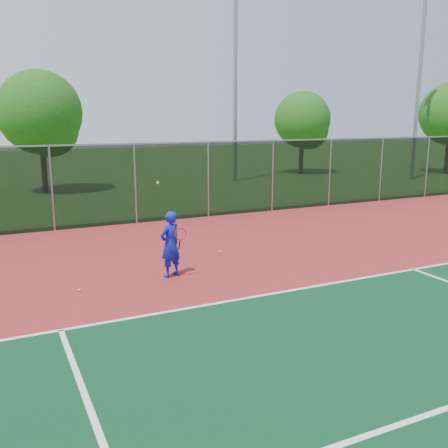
% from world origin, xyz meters
% --- Properties ---
extents(court_apron, '(30.00, 20.00, 0.02)m').
position_xyz_m(court_apron, '(0.00, 2.00, 0.01)').
color(court_apron, maroon).
rests_on(court_apron, ground).
extents(fence_back, '(30.00, 0.06, 3.03)m').
position_xyz_m(fence_back, '(0.00, 12.00, 1.56)').
color(fence_back, black).
rests_on(fence_back, court_apron).
extents(tennis_player, '(0.73, 0.72, 2.43)m').
position_xyz_m(tennis_player, '(-4.00, 5.25, 0.86)').
color(tennis_player, '#131AB5').
rests_on(tennis_player, court_apron).
extents(practice_ball_2, '(0.07, 0.07, 0.07)m').
position_xyz_m(practice_ball_2, '(-6.31, 5.07, 0.06)').
color(practice_ball_2, '#C7DB19').
rests_on(practice_ball_2, court_apron).
extents(practice_ball_3, '(0.07, 0.07, 0.07)m').
position_xyz_m(practice_ball_3, '(-1.94, 6.73, 0.06)').
color(practice_ball_3, '#C7DB19').
rests_on(practice_ball_3, court_apron).
extents(floodlight_n, '(0.90, 0.40, 13.51)m').
position_xyz_m(floodlight_n, '(6.20, 21.96, 7.54)').
color(floodlight_n, gray).
rests_on(floodlight_n, ground).
extents(floodlight_ne, '(0.90, 0.40, 13.51)m').
position_xyz_m(floodlight_ne, '(16.99, 17.74, 7.54)').
color(floodlight_ne, gray).
rests_on(floodlight_ne, ground).
extents(tree_back_left, '(4.37, 4.37, 6.41)m').
position_xyz_m(tree_back_left, '(-5.14, 21.86, 4.02)').
color(tree_back_left, '#332212').
rests_on(tree_back_left, ground).
extents(tree_back_mid, '(3.94, 3.94, 5.79)m').
position_xyz_m(tree_back_mid, '(12.54, 23.73, 3.63)').
color(tree_back_mid, '#332212').
rests_on(tree_back_mid, ground).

